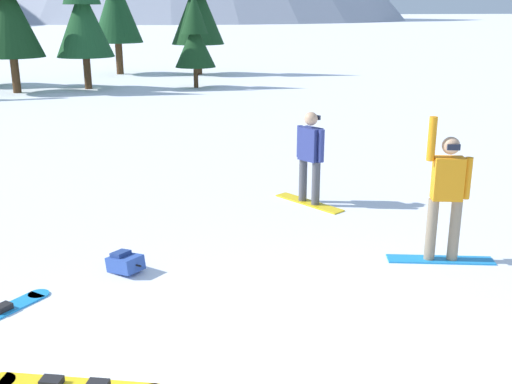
{
  "coord_description": "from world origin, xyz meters",
  "views": [
    {
      "loc": [
        -1.2,
        -4.39,
        3.43
      ],
      "look_at": [
        1.37,
        3.2,
        1.0
      ],
      "focal_mm": 42.41,
      "sensor_mm": 36.0,
      "label": 1
    }
  ],
  "objects_px": {
    "backpack_blue": "(125,262)",
    "pine_tree_short": "(195,36)",
    "snowboarder_midground": "(446,195)",
    "pine_tree_tall": "(7,3)",
    "snowboarder_background": "(310,156)",
    "pine_tree_slender": "(82,8)"
  },
  "relations": [
    {
      "from": "backpack_blue",
      "to": "pine_tree_short",
      "type": "relative_size",
      "value": 0.13
    },
    {
      "from": "snowboarder_midground",
      "to": "backpack_blue",
      "type": "height_order",
      "value": "snowboarder_midground"
    },
    {
      "from": "snowboarder_background",
      "to": "pine_tree_tall",
      "type": "xyz_separation_m",
      "value": [
        -5.66,
        18.22,
        2.8
      ]
    },
    {
      "from": "snowboarder_background",
      "to": "pine_tree_slender",
      "type": "distance_m",
      "value": 19.01
    },
    {
      "from": "snowboarder_background",
      "to": "pine_tree_short",
      "type": "bearing_deg",
      "value": 83.41
    },
    {
      "from": "snowboarder_background",
      "to": "backpack_blue",
      "type": "height_order",
      "value": "snowboarder_background"
    },
    {
      "from": "snowboarder_background",
      "to": "pine_tree_short",
      "type": "height_order",
      "value": "pine_tree_short"
    },
    {
      "from": "backpack_blue",
      "to": "snowboarder_background",
      "type": "bearing_deg",
      "value": 29.01
    },
    {
      "from": "snowboarder_background",
      "to": "backpack_blue",
      "type": "relative_size",
      "value": 3.02
    },
    {
      "from": "snowboarder_midground",
      "to": "pine_tree_tall",
      "type": "distance_m",
      "value": 22.35
    },
    {
      "from": "snowboarder_background",
      "to": "pine_tree_slender",
      "type": "height_order",
      "value": "pine_tree_slender"
    },
    {
      "from": "snowboarder_midground",
      "to": "pine_tree_slender",
      "type": "height_order",
      "value": "pine_tree_slender"
    },
    {
      "from": "backpack_blue",
      "to": "pine_tree_short",
      "type": "height_order",
      "value": "pine_tree_short"
    },
    {
      "from": "snowboarder_midground",
      "to": "pine_tree_short",
      "type": "relative_size",
      "value": 0.49
    },
    {
      "from": "snowboarder_midground",
      "to": "snowboarder_background",
      "type": "xyz_separation_m",
      "value": [
        -0.71,
        3.03,
        -0.09
      ]
    },
    {
      "from": "pine_tree_tall",
      "to": "snowboarder_background",
      "type": "bearing_deg",
      "value": -72.74
    },
    {
      "from": "pine_tree_slender",
      "to": "pine_tree_tall",
      "type": "height_order",
      "value": "pine_tree_tall"
    },
    {
      "from": "backpack_blue",
      "to": "pine_tree_slender",
      "type": "distance_m",
      "value": 20.92
    },
    {
      "from": "pine_tree_short",
      "to": "pine_tree_slender",
      "type": "bearing_deg",
      "value": 166.66
    },
    {
      "from": "pine_tree_tall",
      "to": "pine_tree_short",
      "type": "relative_size",
      "value": 1.62
    },
    {
      "from": "pine_tree_slender",
      "to": "pine_tree_short",
      "type": "height_order",
      "value": "pine_tree_slender"
    },
    {
      "from": "pine_tree_tall",
      "to": "pine_tree_short",
      "type": "bearing_deg",
      "value": -5.15
    }
  ]
}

